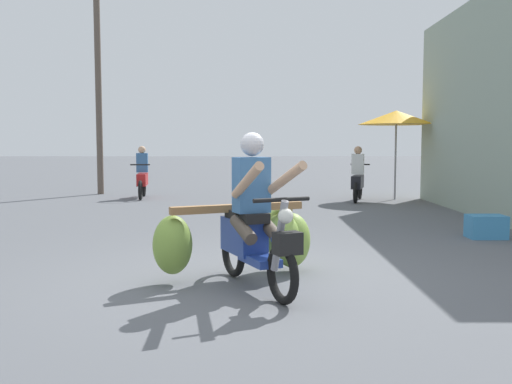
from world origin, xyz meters
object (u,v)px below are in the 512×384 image
(motorbike_distant_ahead_left, at_px, (143,177))
(produce_crate, at_px, (487,227))
(utility_pole, at_px, (99,80))
(motorbike_main_loaded, at_px, (254,232))
(motorbike_distant_ahead_right, at_px, (358,179))
(market_umbrella_near_shop, at_px, (397,118))

(motorbike_distant_ahead_left, height_order, produce_crate, motorbike_distant_ahead_left)
(utility_pole, bearing_deg, motorbike_main_loaded, -66.87)
(motorbike_main_loaded, relative_size, motorbike_distant_ahead_left, 1.20)
(utility_pole, bearing_deg, motorbike_distant_ahead_left, -39.96)
(produce_crate, bearing_deg, motorbike_distant_ahead_left, 135.27)
(produce_crate, distance_m, utility_pole, 11.66)
(motorbike_main_loaded, bearing_deg, motorbike_distant_ahead_left, 108.08)
(motorbike_distant_ahead_right, bearing_deg, produce_crate, -79.99)
(market_umbrella_near_shop, distance_m, produce_crate, 6.50)
(motorbike_distant_ahead_left, distance_m, motorbike_distant_ahead_right, 5.72)
(motorbike_distant_ahead_left, bearing_deg, motorbike_distant_ahead_right, -9.31)
(motorbike_main_loaded, relative_size, utility_pole, 0.30)
(produce_crate, bearing_deg, utility_pole, 136.08)
(motorbike_main_loaded, bearing_deg, produce_crate, 37.19)
(motorbike_main_loaded, bearing_deg, utility_pole, 113.13)
(motorbike_distant_ahead_left, relative_size, produce_crate, 2.89)
(motorbike_distant_ahead_right, bearing_deg, motorbike_distant_ahead_left, 170.69)
(motorbike_main_loaded, distance_m, utility_pole, 11.78)
(motorbike_distant_ahead_right, xyz_separation_m, produce_crate, (1.00, -5.65, -0.39))
(motorbike_distant_ahead_left, bearing_deg, motorbike_main_loaded, -71.92)
(motorbike_distant_ahead_left, bearing_deg, utility_pole, 140.04)
(motorbike_distant_ahead_right, relative_size, market_umbrella_near_shop, 0.68)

